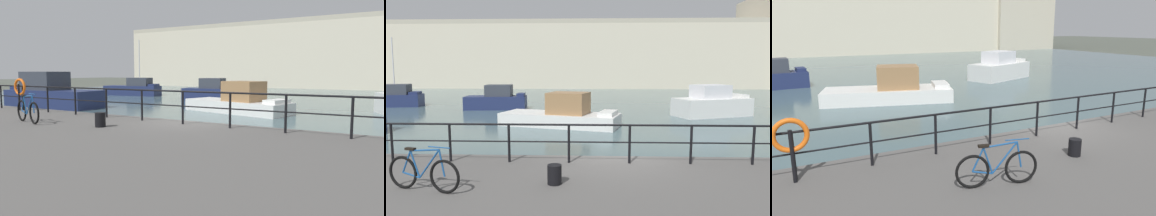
% 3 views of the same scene
% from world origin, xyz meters
% --- Properties ---
extents(ground_plane, '(240.00, 240.00, 0.00)m').
position_xyz_m(ground_plane, '(0.00, 0.00, 0.00)').
color(ground_plane, '#4C5147').
extents(water_basin, '(80.00, 60.00, 0.01)m').
position_xyz_m(water_basin, '(0.00, 30.20, 0.01)').
color(water_basin, '#476066').
rests_on(water_basin, ground_plane).
extents(harbor_building, '(79.59, 16.04, 15.64)m').
position_xyz_m(harbor_building, '(6.90, 52.51, 5.73)').
color(harbor_building, beige).
rests_on(harbor_building, ground_plane).
extents(moored_white_yacht, '(5.87, 4.11, 2.25)m').
position_xyz_m(moored_white_yacht, '(7.95, 15.27, 0.88)').
color(moored_white_yacht, white).
rests_on(moored_white_yacht, water_basin).
extents(moored_cabin_cruiser, '(7.50, 4.30, 2.02)m').
position_xyz_m(moored_cabin_cruiser, '(-2.46, 10.62, 0.68)').
color(moored_cabin_cruiser, white).
rests_on(moored_cabin_cruiser, water_basin).
extents(quay_railing, '(21.49, 0.07, 1.08)m').
position_xyz_m(quay_railing, '(1.11, -0.75, 1.68)').
color(quay_railing, black).
rests_on(quay_railing, quay_promenade).
extents(parked_bicycle, '(1.73, 0.49, 0.98)m').
position_xyz_m(parked_bicycle, '(-4.28, -3.05, 1.33)').
color(parked_bicycle, black).
rests_on(parked_bicycle, quay_promenade).
extents(mooring_bollard, '(0.32, 0.32, 0.44)m').
position_xyz_m(mooring_bollard, '(-1.57, -2.51, 1.16)').
color(mooring_bollard, black).
rests_on(mooring_bollard, quay_promenade).
extents(life_ring_stand, '(0.75, 0.16, 1.40)m').
position_xyz_m(life_ring_stand, '(-7.97, -0.87, 1.92)').
color(life_ring_stand, black).
rests_on(life_ring_stand, quay_promenade).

